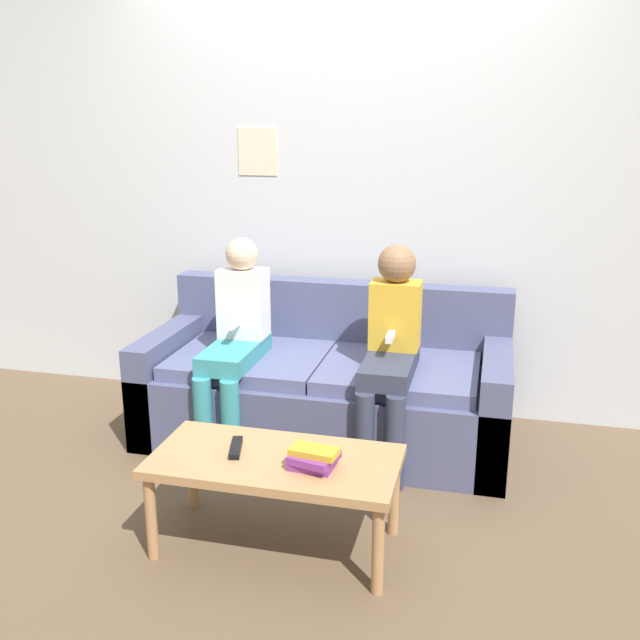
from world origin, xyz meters
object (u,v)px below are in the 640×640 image
at_px(coffee_table, 275,468).
at_px(tv_remote, 236,448).
at_px(couch, 326,389).
at_px(person_left, 235,335).
at_px(person_right, 391,345).

bearing_deg(coffee_table, tv_remote, 172.99).
relative_size(couch, coffee_table, 1.95).
distance_m(coffee_table, person_left, 0.99).
distance_m(coffee_table, tv_remote, 0.18).
xyz_separation_m(couch, coffee_table, (0.05, -1.04, 0.07)).
bearing_deg(tv_remote, couch, 68.26).
bearing_deg(coffee_table, person_left, 119.13).
bearing_deg(couch, person_right, -27.76).
bearing_deg(person_left, tv_remote, -69.78).
bearing_deg(tv_remote, coffee_table, -21.97).
relative_size(couch, person_left, 1.76).
bearing_deg(person_left, coffee_table, -60.87).
bearing_deg(couch, coffee_table, -87.47).
xyz_separation_m(couch, tv_remote, (-0.12, -1.01, 0.13)).
height_order(person_left, tv_remote, person_left).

